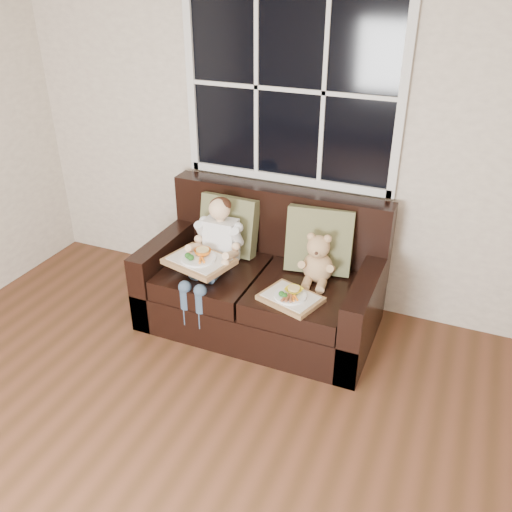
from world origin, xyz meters
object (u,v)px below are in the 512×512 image
at_px(teddy_bear, 318,262).
at_px(tray_right, 291,297).
at_px(loveseat, 264,285).
at_px(tray_left, 199,260).
at_px(child, 215,246).

distance_m(teddy_bear, tray_right, 0.35).
bearing_deg(tray_right, loveseat, 153.08).
relative_size(teddy_bear, tray_left, 0.74).
xyz_separation_m(loveseat, tray_left, (-0.39, -0.27, 0.27)).
relative_size(loveseat, tray_right, 3.78).
xyz_separation_m(loveseat, tray_right, (0.33, -0.32, 0.17)).
xyz_separation_m(teddy_bear, tray_left, (-0.79, -0.26, -0.02)).
bearing_deg(child, tray_right, -17.55).
relative_size(loveseat, child, 2.16).
bearing_deg(loveseat, tray_left, -145.44).
height_order(loveseat, child, child).
bearing_deg(teddy_bear, tray_right, -110.93).
bearing_deg(tray_right, tray_left, -166.79).
xyz_separation_m(loveseat, child, (-0.33, -0.12, 0.32)).
bearing_deg(child, teddy_bear, 8.37).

